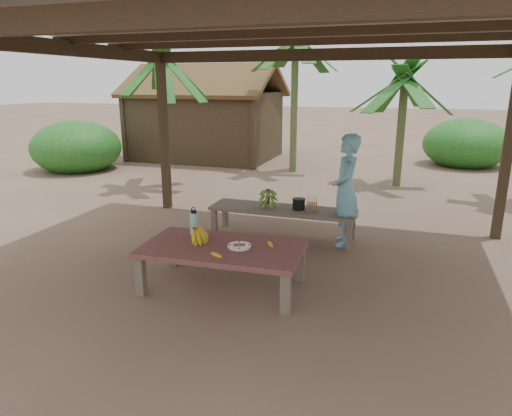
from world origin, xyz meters
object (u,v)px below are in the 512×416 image
(water_flask, at_px, (194,223))
(ripe_banana_bunch, at_px, (195,234))
(bench, at_px, (283,212))
(work_table, at_px, (223,251))
(plate, at_px, (239,246))
(woman, at_px, (346,190))
(cooking_pot, at_px, (299,204))

(water_flask, bearing_deg, ripe_banana_bunch, -63.32)
(ripe_banana_bunch, bearing_deg, bench, 74.15)
(work_table, xyz_separation_m, ripe_banana_bunch, (-0.36, 0.03, 0.16))
(plate, distance_m, woman, 2.13)
(plate, relative_size, water_flask, 0.78)
(bench, distance_m, cooking_pot, 0.28)
(bench, distance_m, water_flask, 1.80)
(work_table, bearing_deg, water_flask, 146.77)
(ripe_banana_bunch, distance_m, woman, 2.39)
(ripe_banana_bunch, relative_size, cooking_pot, 1.67)
(plate, relative_size, woman, 0.17)
(work_table, distance_m, cooking_pot, 2.00)
(bench, xyz_separation_m, woman, (0.93, -0.04, 0.41))
(ripe_banana_bunch, bearing_deg, water_flask, 116.68)
(work_table, xyz_separation_m, water_flask, (-0.49, 0.29, 0.21))
(ripe_banana_bunch, xyz_separation_m, cooking_pot, (0.79, 1.92, -0.07))
(water_flask, distance_m, woman, 2.28)
(bench, xyz_separation_m, plate, (0.02, -1.94, 0.12))
(bench, height_order, woman, woman)
(plate, bearing_deg, cooking_pot, 83.38)
(work_table, height_order, bench, work_table)
(ripe_banana_bunch, xyz_separation_m, water_flask, (-0.13, 0.25, 0.05))
(water_flask, bearing_deg, woman, 45.38)
(bench, relative_size, cooking_pot, 11.88)
(bench, relative_size, woman, 1.37)
(work_table, relative_size, plate, 6.95)
(ripe_banana_bunch, bearing_deg, cooking_pot, 67.73)
(water_flask, relative_size, woman, 0.21)
(work_table, distance_m, woman, 2.24)
(work_table, relative_size, woman, 1.15)
(bench, height_order, cooking_pot, cooking_pot)
(woman, bearing_deg, water_flask, -53.60)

